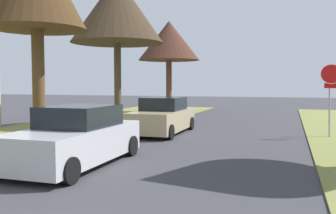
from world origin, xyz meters
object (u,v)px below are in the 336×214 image
Objects in this scene: stop_sign_far at (331,84)px; street_tree_left_mid_b at (117,10)px; parked_sedan_silver at (77,138)px; parked_sedan_tan at (163,117)px; street_tree_left_far at (169,41)px.

street_tree_left_mid_b is (-10.06, 1.39, 3.82)m from stop_sign_far.
parked_sedan_silver is 6.64m from parked_sedan_tan.
street_tree_left_mid_b reaches higher than parked_sedan_tan.
street_tree_left_mid_b is at bearing 172.11° from stop_sign_far.
parked_sedan_silver is 1.00× the size of parked_sedan_tan.
street_tree_left_mid_b reaches higher than stop_sign_far.
parked_sedan_tan is at bearing 89.39° from parked_sedan_silver.
street_tree_left_far is at bearing 136.37° from stop_sign_far.
street_tree_left_mid_b is at bearing 145.75° from parked_sedan_tan.
stop_sign_far is 10.85m from street_tree_left_mid_b.
stop_sign_far is at bearing -43.63° from street_tree_left_far.
stop_sign_far is at bearing 6.96° from parked_sedan_tan.
street_tree_left_mid_b is 1.73× the size of parked_sedan_tan.
stop_sign_far reaches higher than parked_sedan_tan.
stop_sign_far is 14.09m from street_tree_left_far.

